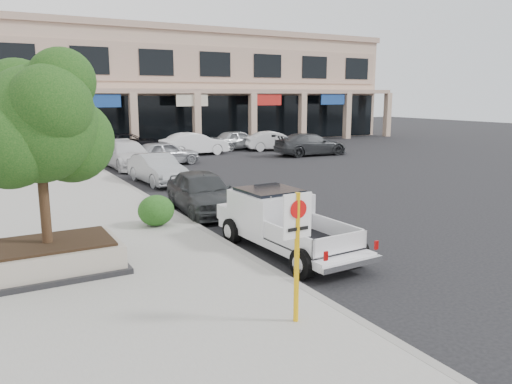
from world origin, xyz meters
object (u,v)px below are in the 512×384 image
(planter_tree, at_px, (44,125))
(pickup_truck, at_px, (289,224))
(no_parking_sign, at_px, (297,240))
(lot_car_b, at_px, (195,144))
(lot_car_f, at_px, (274,141))
(lot_car_a, at_px, (164,153))
(lot_car_d, at_px, (130,144))
(lot_car_c, at_px, (311,144))
(planter, at_px, (49,257))
(curb_car_c, at_px, (127,155))
(curb_car_d, at_px, (93,146))
(curb_car_b, at_px, (157,169))
(lot_car_e, at_px, (238,140))
(curb_car_a, at_px, (202,192))

(planter_tree, height_order, pickup_truck, planter_tree)
(no_parking_sign, distance_m, pickup_truck, 4.36)
(lot_car_b, xyz_separation_m, lot_car_f, (6.24, -0.12, -0.07))
(lot_car_a, distance_m, lot_car_d, 6.59)
(lot_car_b, relative_size, lot_car_c, 0.90)
(planter, height_order, pickup_truck, pickup_truck)
(curb_car_c, bearing_deg, curb_car_d, 94.67)
(no_parking_sign, relative_size, lot_car_a, 0.55)
(pickup_truck, xyz_separation_m, lot_car_d, (2.35, 23.86, -0.07))
(curb_car_b, xyz_separation_m, lot_car_e, (9.85, 11.10, 0.04))
(lot_car_b, xyz_separation_m, lot_car_d, (-3.66, 2.78, -0.05))
(no_parking_sign, height_order, lot_car_b, no_parking_sign)
(planter_tree, distance_m, lot_car_e, 26.69)
(curb_car_b, xyz_separation_m, curb_car_d, (-0.65, 11.14, 0.07))
(planter_tree, distance_m, lot_car_b, 23.05)
(pickup_truck, bearing_deg, lot_car_f, 56.92)
(lot_car_b, bearing_deg, curb_car_c, 121.75)
(lot_car_c, relative_size, lot_car_e, 1.20)
(curb_car_c, bearing_deg, lot_car_d, 70.62)
(curb_car_c, height_order, curb_car_d, curb_car_d)
(planter, bearing_deg, no_parking_sign, -54.38)
(no_parking_sign, distance_m, lot_car_c, 25.69)
(lot_car_f, bearing_deg, pickup_truck, 163.87)
(curb_car_a, height_order, lot_car_b, lot_car_b)
(pickup_truck, bearing_deg, planter_tree, 164.00)
(planter, relative_size, pickup_truck, 0.64)
(planter_tree, bearing_deg, no_parking_sign, -56.28)
(pickup_truck, bearing_deg, curb_car_d, 88.12)
(lot_car_e, bearing_deg, lot_car_c, -162.57)
(planter, height_order, lot_car_c, lot_car_c)
(curb_car_c, relative_size, lot_car_c, 1.01)
(curb_car_a, relative_size, curb_car_b, 1.04)
(curb_car_b, xyz_separation_m, curb_car_c, (0.11, 5.56, 0.06))
(lot_car_b, distance_m, lot_car_f, 6.24)
(lot_car_a, height_order, lot_car_b, lot_car_b)
(lot_car_c, bearing_deg, curb_car_a, 136.13)
(planter, distance_m, lot_car_a, 18.10)
(curb_car_b, height_order, lot_car_d, lot_car_d)
(pickup_truck, bearing_deg, lot_car_e, 63.18)
(planter, distance_m, curb_car_c, 17.16)
(no_parking_sign, xyz_separation_m, lot_car_e, (12.35, 26.40, -0.91))
(curb_car_a, xyz_separation_m, lot_car_d, (2.51, 18.59, -0.03))
(lot_car_a, bearing_deg, curb_car_b, 147.53)
(no_parking_sign, bearing_deg, planter_tree, 123.72)
(lot_car_d, bearing_deg, planter, 175.71)
(pickup_truck, height_order, curb_car_a, pickup_truck)
(planter_tree, height_order, no_parking_sign, planter_tree)
(curb_car_d, height_order, lot_car_c, curb_car_d)
(curb_car_c, distance_m, lot_car_c, 12.42)
(lot_car_a, height_order, lot_car_e, lot_car_e)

